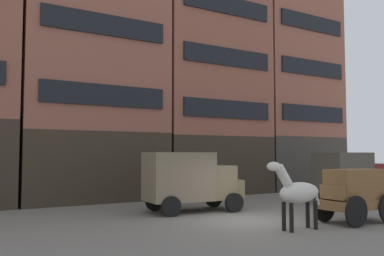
% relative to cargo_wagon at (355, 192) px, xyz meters
% --- Properties ---
extents(ground_plane, '(120.00, 120.00, 0.00)m').
position_rel_cargo_wagon_xyz_m(ground_plane, '(-3.07, 2.30, -1.15)').
color(ground_plane, slate).
extents(building_center_left, '(8.30, 5.68, 15.29)m').
position_rel_cargo_wagon_xyz_m(building_center_left, '(-6.24, 12.79, 6.55)').
color(building_center_left, '#33281E').
rests_on(building_center_left, ground_plane).
extents(building_center_right, '(7.98, 5.68, 13.89)m').
position_rel_cargo_wagon_xyz_m(building_center_right, '(1.55, 12.79, 5.84)').
color(building_center_right, '#33281E').
rests_on(building_center_right, ground_plane).
extents(building_far_right, '(7.49, 5.68, 17.25)m').
position_rel_cargo_wagon_xyz_m(building_far_right, '(8.93, 12.79, 7.53)').
color(building_far_right, '#38332D').
rests_on(building_far_right, ground_plane).
extents(cargo_wagon, '(2.91, 1.52, 1.98)m').
position_rel_cargo_wagon_xyz_m(cargo_wagon, '(0.00, 0.00, 0.00)').
color(cargo_wagon, brown).
rests_on(cargo_wagon, ground_plane).
extents(draft_horse, '(2.34, 0.61, 2.30)m').
position_rel_cargo_wagon_xyz_m(draft_horse, '(-2.95, 0.00, 0.12)').
color(draft_horse, beige).
rests_on(draft_horse, ground_plane).
extents(delivery_truck_near, '(4.38, 2.18, 2.62)m').
position_rel_cargo_wagon_xyz_m(delivery_truck_near, '(5.55, 4.59, 0.28)').
color(delivery_truck_near, maroon).
rests_on(delivery_truck_near, ground_plane).
extents(delivery_truck_far, '(4.49, 2.46, 2.62)m').
position_rel_cargo_wagon_xyz_m(delivery_truck_far, '(-3.82, 5.60, 0.28)').
color(delivery_truck_far, '#7A6B4C').
rests_on(delivery_truck_far, ground_plane).
extents(fire_hydrant_curbside, '(0.24, 0.24, 0.83)m').
position_rel_cargo_wagon_xyz_m(fire_hydrant_curbside, '(10.82, 8.46, -0.72)').
color(fire_hydrant_curbside, maroon).
rests_on(fire_hydrant_curbside, ground_plane).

